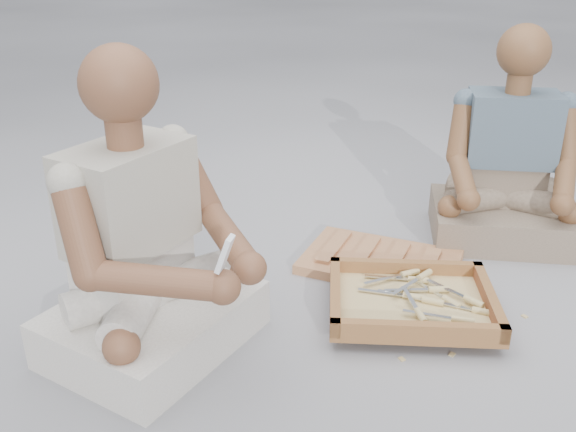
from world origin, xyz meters
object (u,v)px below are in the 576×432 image
at_px(craftsman, 146,255).
at_px(companion, 507,171).
at_px(tool_tray, 411,302).
at_px(carved_panel, 380,262).

distance_m(craftsman, companion, 1.51).
xyz_separation_m(tool_tray, craftsman, (-0.68, -0.48, 0.25)).
bearing_deg(craftsman, carved_panel, 155.04).
relative_size(tool_tray, companion, 0.75).
height_order(tool_tray, companion, companion).
bearing_deg(tool_tray, carved_panel, 123.69).
bearing_deg(tool_tray, craftsman, -144.88).
height_order(carved_panel, tool_tray, tool_tray).
xyz_separation_m(carved_panel, tool_tray, (0.20, -0.30, 0.04)).
height_order(carved_panel, craftsman, craftsman).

